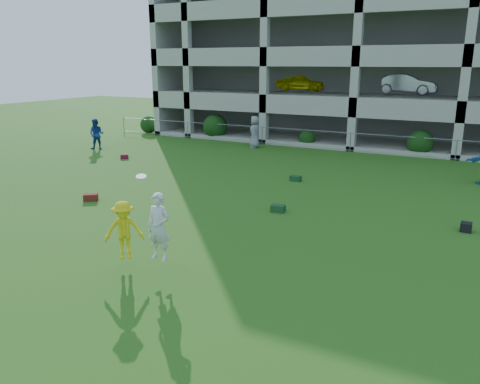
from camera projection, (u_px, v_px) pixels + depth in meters
The scene contains 13 objects.
ground at pixel (172, 265), 12.78m from camera, with size 100.00×100.00×0.00m, color #235114.
bystander_a at pixel (97, 134), 29.49m from camera, with size 0.94×0.73×1.93m, color navy.
bystander_c at pixel (255, 132), 30.14m from camera, with size 0.99×0.65×2.04m, color gray.
bag_red_a at pixel (91, 197), 18.67m from camera, with size 0.55×0.30×0.28m, color #500D15.
bag_black_b at pixel (156, 215), 16.62m from camera, with size 0.40×0.25×0.22m, color black.
bag_green_c at pixel (278, 208), 17.31m from camera, with size 0.50×0.35×0.26m, color #15391E.
crate_d at pixel (466, 227), 15.28m from camera, with size 0.35×0.35×0.30m, color black.
bag_red_f at pixel (124, 157), 26.85m from camera, with size 0.45×0.28×0.24m, color maroon.
bag_green_g at pixel (296, 178), 21.81m from camera, with size 0.50×0.30×0.25m, color #143815.
frisbee_contest at pixel (135, 229), 12.19m from camera, with size 2.05×1.10×2.33m.
parking_garage at pixel (384, 53), 34.91m from camera, with size 30.00×14.00×12.00m.
fence at pixel (350, 142), 28.90m from camera, with size 36.06×0.06×1.20m.
shrub_row at pixel (432, 131), 27.24m from camera, with size 34.38×2.52×3.50m.
Camera 1 is at (7.04, -9.63, 5.34)m, focal length 35.00 mm.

